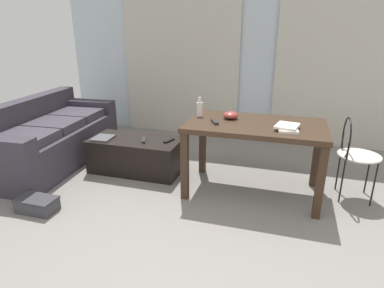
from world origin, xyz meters
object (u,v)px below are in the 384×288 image
object	(u,v)px
couch	(48,138)
bottle_near	(200,108)
bowl	(231,115)
tv_remote_on_table	(215,122)
coffee_table	(136,155)
wire_chair	(353,149)
tv_remote_secondary	(169,141)
tv_remote_primary	(144,140)
shoebox	(37,204)
magazine	(103,138)
craft_table	(255,133)
book_stack	(287,127)

from	to	relation	value
couch	bottle_near	bearing A→B (deg)	1.04
bowl	tv_remote_on_table	bearing A→B (deg)	-121.19
coffee_table	wire_chair	world-z (taller)	wire_chair
bowl	tv_remote_secondary	bearing A→B (deg)	173.43
tv_remote_primary	bowl	bearing A→B (deg)	-22.58
tv_remote_primary	shoebox	size ratio (longest dim) A/B	0.49
tv_remote_primary	magazine	bearing A→B (deg)	167.32
coffee_table	magazine	distance (m)	0.43
tv_remote_primary	shoebox	world-z (taller)	tv_remote_primary
craft_table	bowl	xyz separation A→B (m)	(-0.27, 0.09, 0.14)
tv_remote_secondary	craft_table	bearing A→B (deg)	7.54
book_stack	magazine	world-z (taller)	book_stack
bottle_near	book_stack	distance (m)	0.93
wire_chair	book_stack	distance (m)	0.74
wire_chair	tv_remote_on_table	distance (m)	1.37
craft_table	coffee_table	bearing A→B (deg)	174.36
coffee_table	tv_remote_secondary	bearing A→B (deg)	5.51
tv_remote_secondary	bottle_near	bearing A→B (deg)	7.04
bottle_near	couch	bearing A→B (deg)	-178.96
wire_chair	tv_remote_on_table	world-z (taller)	wire_chair
bottle_near	magazine	world-z (taller)	bottle_near
tv_remote_primary	shoebox	bearing A→B (deg)	-140.64
bowl	tv_remote_on_table	xyz separation A→B (m)	(-0.12, -0.20, -0.03)
wire_chair	tv_remote_secondary	xyz separation A→B (m)	(-1.92, 0.01, -0.11)
bottle_near	tv_remote_secondary	world-z (taller)	bottle_near
bottle_near	craft_table	bearing A→B (deg)	-9.85
coffee_table	tv_remote_secondary	size ratio (longest dim) A/B	6.63
tv_remote_primary	magazine	distance (m)	0.49
bowl	tv_remote_secondary	size ratio (longest dim) A/B	0.95
couch	bottle_near	size ratio (longest dim) A/B	9.85
tv_remote_on_table	shoebox	size ratio (longest dim) A/B	0.43
wire_chair	bowl	xyz separation A→B (m)	(-1.20, -0.07, 0.26)
tv_remote_secondary	book_stack	bearing A→B (deg)	4.55
coffee_table	magazine	size ratio (longest dim) A/B	4.34
craft_table	tv_remote_on_table	size ratio (longest dim) A/B	8.52
book_stack	bowl	bearing A→B (deg)	159.07
book_stack	tv_remote_primary	xyz separation A→B (m)	(-1.57, 0.24, -0.36)
tv_remote_on_table	tv_remote_secondary	bearing A→B (deg)	127.00
wire_chair	magazine	xyz separation A→B (m)	(-2.69, -0.13, -0.11)
shoebox	book_stack	bearing A→B (deg)	21.50
wire_chair	book_stack	world-z (taller)	wire_chair
bottle_near	tv_remote_primary	bearing A→B (deg)	179.42
wire_chair	tv_remote_secondary	world-z (taller)	wire_chair
couch	bowl	size ratio (longest dim) A/B	13.03
wire_chair	tv_remote_primary	bearing A→B (deg)	-178.57
shoebox	wire_chair	bearing A→B (deg)	22.23
book_stack	shoebox	bearing A→B (deg)	-158.50
couch	book_stack	distance (m)	2.91
craft_table	wire_chair	distance (m)	0.96
coffee_table	tv_remote_on_table	distance (m)	1.17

